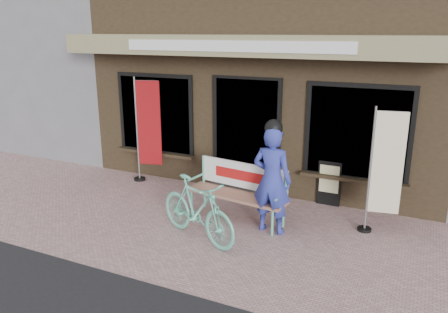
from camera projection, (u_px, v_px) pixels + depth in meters
The scene contains 9 objects.
ground at pixel (197, 232), 6.73m from camera, with size 70.00×70.00×0.00m, color #C09492.
storefront at pixel (295, 31), 10.22m from camera, with size 7.00×6.77×6.00m.
neighbor_left_near at pixel (45, 24), 14.09m from camera, with size 10.00×7.00×6.40m, color slate.
bench at pixel (239, 187), 7.10m from camera, with size 1.75×0.67×0.93m.
person at pixel (272, 178), 6.54m from camera, with size 0.63×0.43×1.76m.
bicycle at pixel (197, 209), 6.39m from camera, with size 0.44×1.58×0.95m, color #64C4A7.
nobori_red at pixel (147, 129), 8.74m from camera, with size 0.63×0.29×2.13m.
nobori_cream at pixel (384, 170), 6.46m from camera, with size 0.58×0.24×1.95m.
menu_stand at pixel (329, 183), 7.69m from camera, with size 0.40×0.10×0.81m.
Camera 1 is at (2.99, -5.39, 2.99)m, focal length 35.00 mm.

